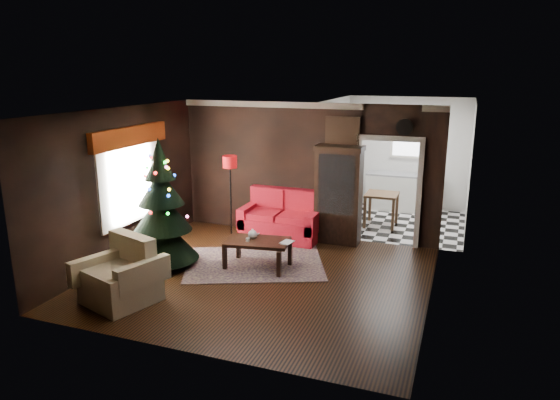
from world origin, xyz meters
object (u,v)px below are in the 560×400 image
(wall_clock, at_px, (405,127))
(teapot, at_px, (253,234))
(christmas_tree, at_px, (162,209))
(coffee_table, at_px, (258,253))
(kitchen_table, at_px, (381,210))
(floor_lamp, at_px, (231,200))
(armchair, at_px, (120,273))
(loveseat, at_px, (281,216))
(curio_cabinet, at_px, (338,197))

(wall_clock, bearing_deg, teapot, -139.22)
(teapot, bearing_deg, christmas_tree, -161.42)
(coffee_table, xyz_separation_m, kitchen_table, (1.64, 3.29, 0.11))
(floor_lamp, height_order, coffee_table, floor_lamp)
(armchair, relative_size, wall_clock, 3.13)
(loveseat, distance_m, teapot, 1.60)
(armchair, distance_m, kitchen_table, 6.11)
(loveseat, relative_size, coffee_table, 1.53)
(wall_clock, bearing_deg, loveseat, -170.34)
(loveseat, relative_size, wall_clock, 5.31)
(coffee_table, bearing_deg, loveseat, 95.52)
(loveseat, height_order, christmas_tree, christmas_tree)
(loveseat, xyz_separation_m, curio_cabinet, (1.15, 0.22, 0.45))
(coffee_table, bearing_deg, teapot, 156.82)
(curio_cabinet, xyz_separation_m, coffee_table, (-0.99, -1.86, -0.69))
(armchair, xyz_separation_m, coffee_table, (1.42, 1.99, -0.20))
(christmas_tree, bearing_deg, floor_lamp, 73.76)
(floor_lamp, bearing_deg, christmas_tree, -106.24)
(floor_lamp, distance_m, kitchen_table, 3.46)
(kitchen_table, bearing_deg, armchair, -120.09)
(loveseat, xyz_separation_m, wall_clock, (2.35, 0.40, 1.88))
(floor_lamp, distance_m, armchair, 3.30)
(loveseat, bearing_deg, wall_clock, 9.66)
(teapot, distance_m, kitchen_table, 3.70)
(loveseat, height_order, coffee_table, loveseat)
(floor_lamp, height_order, kitchen_table, floor_lamp)
(armchair, relative_size, coffee_table, 0.90)
(loveseat, distance_m, armchair, 3.85)
(curio_cabinet, bearing_deg, christmas_tree, -138.51)
(loveseat, bearing_deg, kitchen_table, 42.51)
(loveseat, distance_m, christmas_tree, 2.63)
(floor_lamp, distance_m, wall_clock, 3.74)
(curio_cabinet, height_order, wall_clock, wall_clock)
(christmas_tree, relative_size, coffee_table, 2.12)
(armchair, distance_m, teapot, 2.42)
(teapot, height_order, wall_clock, wall_clock)
(christmas_tree, distance_m, wall_clock, 4.76)
(curio_cabinet, bearing_deg, floor_lamp, -164.54)
(christmas_tree, bearing_deg, curio_cabinet, 41.49)
(kitchen_table, bearing_deg, coffee_table, -116.50)
(christmas_tree, xyz_separation_m, wall_clock, (3.83, 2.50, 1.33))
(coffee_table, bearing_deg, curio_cabinet, 61.98)
(curio_cabinet, height_order, kitchen_table, curio_cabinet)
(curio_cabinet, bearing_deg, armchair, -122.03)
(floor_lamp, height_order, christmas_tree, christmas_tree)
(loveseat, bearing_deg, teapot, -88.54)
(wall_clock, bearing_deg, floor_lamp, -167.00)
(armchair, distance_m, coffee_table, 2.45)
(coffee_table, height_order, kitchen_table, kitchen_table)
(christmas_tree, height_order, armchair, christmas_tree)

